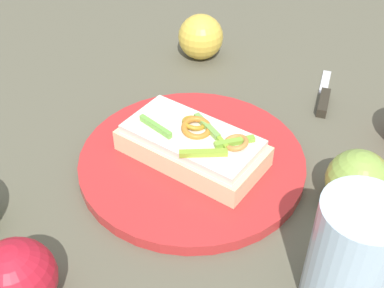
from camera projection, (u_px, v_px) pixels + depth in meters
name	position (u px, v px, depth m)	size (l,w,h in m)	color
ground_plane	(192.00, 165.00, 0.61)	(2.00, 2.00, 0.00)	#555241
plate	(192.00, 161.00, 0.61)	(0.27, 0.27, 0.01)	red
sandwich	(193.00, 145.00, 0.59)	(0.19, 0.12, 0.05)	beige
apple_1	(16.00, 278.00, 0.44)	(0.07, 0.07, 0.07)	red
apple_2	(358.00, 181.00, 0.54)	(0.07, 0.07, 0.07)	#85A743
apple_3	(201.00, 37.00, 0.79)	(0.07, 0.07, 0.07)	gold
drinking_glass	(352.00, 256.00, 0.43)	(0.08, 0.08, 0.12)	silver
knife	(325.00, 98.00, 0.71)	(0.07, 0.11, 0.01)	silver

